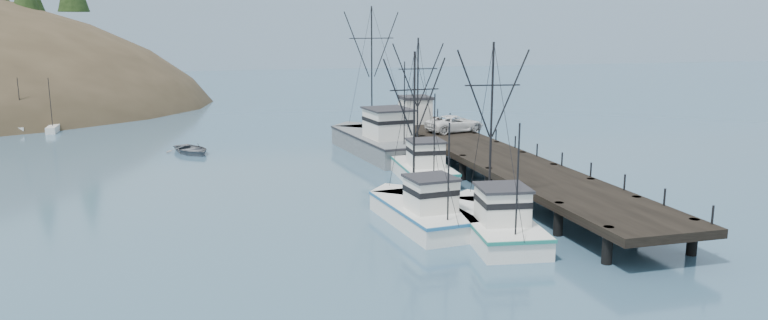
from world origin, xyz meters
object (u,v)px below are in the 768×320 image
pickup_truck (455,124)px  work_vessel (378,140)px  trawler_mid (420,210)px  pier_shed (415,109)px  pier (493,157)px  trawler_far (420,167)px  motorboat (192,153)px  trawler_near (493,221)px

pickup_truck → work_vessel: bearing=65.2°
trawler_mid → pier_shed: (8.90, 28.43, 2.60)m
pier → pier_shed: (-0.72, 18.00, 1.73)m
trawler_far → pier_shed: size_ratio=3.58×
pier_shed → pickup_truck: pier_shed is taller
trawler_mid → pickup_truck: 24.23m
pier_shed → trawler_mid: bearing=-107.4°
pickup_truck → motorboat: 25.36m
pier → trawler_near: size_ratio=3.81×
trawler_mid → work_vessel: (3.52, 23.22, 0.41)m
pickup_truck → motorboat: pickup_truck is taller
pier → pickup_truck: size_ratio=7.70×
pier → pickup_truck: 11.34m
trawler_near → work_vessel: size_ratio=0.67×
pier → motorboat: (-23.37, 17.40, -1.69)m
trawler_near → pier: bearing=65.9°
trawler_mid → pickup_truck: (10.68, 21.66, 1.98)m
trawler_far → work_vessel: 10.91m
trawler_mid → pier_shed: 29.90m
trawler_near → motorboat: trawler_near is taller
pickup_truck → pier: bearing=162.1°
work_vessel → pickup_truck: bearing=-12.3°
trawler_far → pier_shed: (4.77, 16.09, 2.60)m
trawler_near → pickup_truck: (7.24, 25.03, 1.97)m
trawler_mid → pier_shed: trawler_mid is taller
pier_shed → motorboat: 22.92m
trawler_mid → pickup_truck: size_ratio=1.93×
trawler_near → trawler_far: 15.72m
pier_shed → trawler_near: bearing=-99.7°
trawler_near → pickup_truck: 26.13m
trawler_near → work_vessel: work_vessel is taller
pier → work_vessel: bearing=115.5°
trawler_near → trawler_mid: trawler_near is taller
pier → trawler_mid: (-9.62, -10.43, -0.87)m
pier → work_vessel: work_vessel is taller
trawler_near → trawler_mid: size_ratio=1.05×
pier_shed → pickup_truck: size_ratio=0.56×
trawler_mid → pier_shed: size_ratio=3.45×
trawler_near → pier_shed: (5.46, 31.80, 2.60)m
work_vessel → pier_shed: bearing=44.1°
pier → motorboat: size_ratio=8.47×
work_vessel → pier_shed: (5.38, 5.21, 2.19)m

